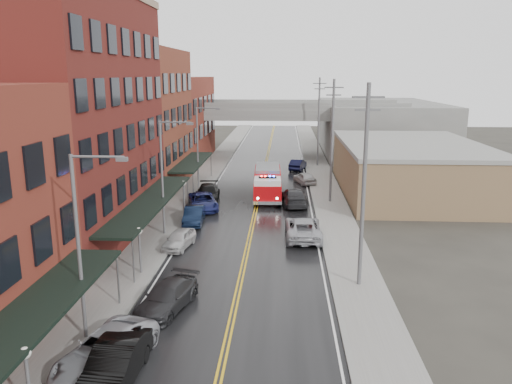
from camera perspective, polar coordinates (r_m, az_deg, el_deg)
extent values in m
cube|color=black|center=(45.06, -0.17, -2.67)|extent=(11.00, 160.00, 0.02)
cube|color=slate|center=(46.04, -9.28, -2.42)|extent=(3.00, 160.00, 0.15)
cube|color=slate|center=(45.21, 9.12, -2.71)|extent=(3.00, 160.00, 0.15)
cube|color=gray|center=(45.72, -7.26, -2.46)|extent=(0.30, 160.00, 0.15)
cube|color=gray|center=(45.07, 7.03, -2.69)|extent=(0.30, 160.00, 0.15)
cube|color=#541B16|center=(39.72, -20.53, 7.54)|extent=(9.00, 20.00, 18.00)
cube|color=brown|center=(56.25, -13.29, 7.95)|extent=(9.00, 15.00, 15.00)
cube|color=maroon|center=(73.27, -9.37, 8.13)|extent=(9.00, 20.00, 12.00)
cube|color=olive|center=(55.78, 17.13, 2.48)|extent=(14.00, 22.00, 5.00)
cube|color=slate|center=(85.06, 13.81, 7.27)|extent=(18.00, 30.00, 8.00)
cube|color=black|center=(22.10, -25.06, -13.31)|extent=(2.60, 16.00, 0.18)
cylinder|color=slate|center=(28.58, -15.50, -9.69)|extent=(0.10, 0.10, 3.00)
cube|color=black|center=(38.78, -11.94, -1.04)|extent=(2.60, 18.00, 0.18)
cylinder|color=slate|center=(31.04, -13.85, -7.71)|extent=(0.10, 0.10, 3.00)
cylinder|color=slate|center=(47.01, -7.80, -0.24)|extent=(0.10, 0.10, 3.00)
cube|color=black|center=(55.48, -7.28, 3.44)|extent=(2.60, 13.00, 0.18)
cylinder|color=slate|center=(49.68, -7.19, 0.52)|extent=(0.10, 0.10, 3.00)
cylinder|color=slate|center=(61.48, -5.16, 3.04)|extent=(0.10, 0.10, 3.00)
sphere|color=silver|center=(20.11, -24.91, -16.35)|extent=(0.44, 0.44, 0.44)
cylinder|color=#59595B|center=(32.52, -13.11, -6.87)|extent=(0.14, 0.14, 2.80)
sphere|color=silver|center=(32.04, -13.25, -4.35)|extent=(0.44, 0.44, 0.44)
cylinder|color=#59595B|center=(45.52, -8.24, -0.83)|extent=(0.14, 0.14, 2.80)
sphere|color=silver|center=(45.18, -8.30, 1.01)|extent=(0.44, 0.44, 0.44)
cylinder|color=#59595B|center=(24.54, -19.60, -6.35)|extent=(0.18, 0.18, 9.00)
cylinder|color=#59595B|center=(23.04, -17.69, 3.86)|extent=(2.40, 0.12, 0.12)
cube|color=#59595B|center=(22.68, -15.07, 3.63)|extent=(0.50, 0.22, 0.18)
cylinder|color=#59595B|center=(39.21, -10.68, 1.42)|extent=(0.18, 0.18, 9.00)
cylinder|color=#59595B|center=(38.29, -9.20, 7.87)|extent=(2.40, 0.12, 0.12)
cube|color=#59595B|center=(38.08, -7.57, 7.74)|extent=(0.50, 0.22, 0.18)
cylinder|color=#59595B|center=(54.63, -6.70, 4.90)|extent=(0.18, 0.18, 9.00)
cylinder|color=#59595B|center=(53.97, -5.55, 9.52)|extent=(2.40, 0.12, 0.12)
cube|color=#59595B|center=(53.82, -4.37, 9.43)|extent=(0.50, 0.22, 0.18)
cylinder|color=#59595B|center=(29.31, 12.20, 0.34)|extent=(0.24, 0.24, 12.00)
cube|color=#59595B|center=(28.62, 12.72, 10.53)|extent=(1.80, 0.12, 0.12)
cube|color=#59595B|center=(28.66, 12.65, 9.14)|extent=(1.40, 0.12, 0.12)
cylinder|color=#59595B|center=(48.87, 8.68, 5.62)|extent=(0.24, 0.24, 12.00)
cube|color=#59595B|center=(48.46, 8.90, 11.72)|extent=(1.80, 0.12, 0.12)
cube|color=#59595B|center=(48.48, 8.87, 10.89)|extent=(1.40, 0.12, 0.12)
cylinder|color=#59595B|center=(68.68, 7.17, 7.86)|extent=(0.24, 0.24, 12.00)
cube|color=#59595B|center=(68.39, 7.30, 12.20)|extent=(1.80, 0.12, 0.12)
cube|color=#59595B|center=(68.41, 7.28, 11.62)|extent=(1.40, 0.12, 0.12)
cube|color=slate|center=(75.49, 1.31, 9.02)|extent=(40.00, 10.00, 1.50)
cube|color=slate|center=(77.03, -6.96, 6.21)|extent=(1.60, 8.00, 6.00)
cube|color=slate|center=(76.28, 9.63, 6.05)|extent=(1.60, 8.00, 6.00)
cube|color=#AF080C|center=(52.26, 1.33, 1.43)|extent=(2.86, 5.96, 2.24)
cube|color=#AF080C|center=(48.27, 1.32, 0.04)|extent=(2.76, 2.86, 1.60)
cube|color=silver|center=(48.04, 1.33, 1.28)|extent=(2.62, 2.64, 0.53)
cube|color=black|center=(48.41, 1.32, 0.47)|extent=(2.74, 1.80, 0.85)
cube|color=slate|center=(52.01, 1.34, 2.81)|extent=(2.58, 5.52, 0.32)
cube|color=black|center=(47.96, 1.33, 1.69)|extent=(1.72, 0.35, 0.15)
sphere|color=#FF0C0C|center=(47.95, 0.63, 1.79)|extent=(0.21, 0.21, 0.21)
sphere|color=#1933FF|center=(47.95, 2.03, 1.79)|extent=(0.21, 0.21, 0.21)
cylinder|color=black|center=(48.37, -0.07, -0.91)|extent=(1.08, 0.41, 1.07)
cylinder|color=black|center=(48.37, 2.71, -0.92)|extent=(1.08, 0.41, 1.07)
cylinder|color=black|center=(52.00, 0.03, 0.11)|extent=(1.08, 0.41, 1.07)
cylinder|color=black|center=(52.00, 2.62, 0.09)|extent=(1.08, 0.41, 1.07)
cylinder|color=black|center=(54.60, 0.10, 0.75)|extent=(1.08, 0.41, 1.07)
cylinder|color=black|center=(54.60, 2.56, 0.74)|extent=(1.08, 0.41, 1.07)
imported|color=black|center=(22.43, -15.81, -18.41)|extent=(1.90, 5.06, 1.65)
imported|color=#9B9CA2|center=(23.59, -16.77, -16.94)|extent=(3.90, 6.02, 1.54)
imported|color=#252527|center=(27.89, -10.12, -11.74)|extent=(3.16, 5.29, 1.43)
imported|color=#BBBBBB|center=(37.07, -8.78, -5.35)|extent=(2.20, 4.09, 1.32)
imported|color=black|center=(42.77, -7.10, -2.65)|extent=(1.83, 4.52, 1.46)
imported|color=#14194E|center=(47.13, -6.12, -1.09)|extent=(3.87, 5.90, 1.51)
imported|color=black|center=(50.00, -5.56, -0.16)|extent=(2.69, 5.78, 1.63)
imported|color=#A2A4AA|center=(38.84, 5.40, -4.13)|extent=(2.80, 5.94, 1.64)
imported|color=#252528|center=(48.53, 4.36, -0.54)|extent=(2.86, 5.89, 1.65)
imported|color=#B9B9B9|center=(58.03, 5.58, 1.61)|extent=(2.93, 4.44, 1.41)
imported|color=black|center=(66.49, 4.80, 3.15)|extent=(2.55, 4.63, 1.45)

